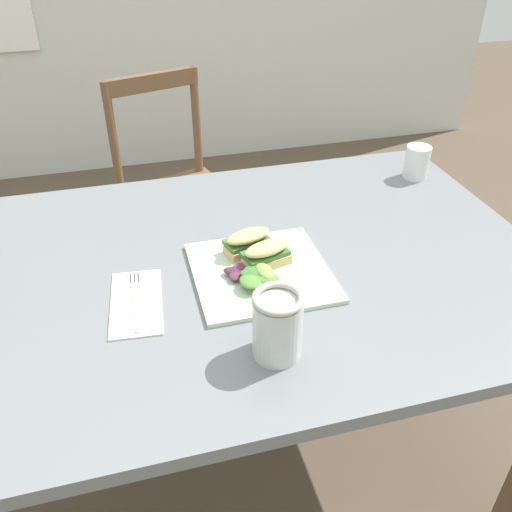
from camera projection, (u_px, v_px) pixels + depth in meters
name	position (u px, v px, depth m)	size (l,w,h in m)	color
ground_plane	(220.00, 450.00, 1.65)	(8.72, 8.72, 0.00)	brown
dining_table	(228.00, 304.00, 1.24)	(1.42, 0.92, 0.74)	slate
chair_wooden_far	(176.00, 194.00, 2.07)	(0.50, 0.50, 0.87)	brown
plate_lunch	(261.00, 272.00, 1.15)	(0.28, 0.28, 0.01)	beige
sandwich_half_front	(266.00, 254.00, 1.15)	(0.11, 0.08, 0.06)	#DBB270
sandwich_half_back	(248.00, 242.00, 1.18)	(0.11, 0.08, 0.06)	#DBB270
salad_mixed_greens	(255.00, 273.00, 1.11)	(0.13, 0.12, 0.03)	#6B9E47
napkin_folded	(136.00, 302.00, 1.07)	(0.10, 0.21, 0.00)	silver
fork_on_napkin	(136.00, 296.00, 1.08)	(0.03, 0.19, 0.00)	silver
mason_jar_iced_tea	(277.00, 328.00, 0.92)	(0.09, 0.09, 0.13)	#C67528
cup_extra_side	(417.00, 162.00, 1.51)	(0.07, 0.07, 0.09)	white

